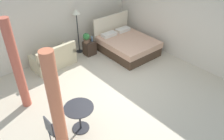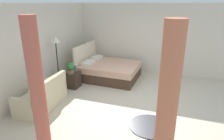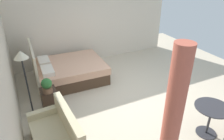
{
  "view_description": "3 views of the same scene",
  "coord_description": "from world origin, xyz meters",
  "views": [
    {
      "loc": [
        -3.93,
        -4.16,
        4.39
      ],
      "look_at": [
        -0.29,
        0.0,
        0.67
      ],
      "focal_mm": 35.87,
      "sensor_mm": 36.0,
      "label": 1
    },
    {
      "loc": [
        -4.95,
        -1.03,
        2.76
      ],
      "look_at": [
        -0.03,
        0.65,
        0.95
      ],
      "focal_mm": 31.46,
      "sensor_mm": 36.0,
      "label": 2
    },
    {
      "loc": [
        -4.17,
        2.65,
        3.35
      ],
      "look_at": [
        0.54,
        0.37,
        0.64
      ],
      "focal_mm": 33.43,
      "sensor_mm": 36.0,
      "label": 3
    }
  ],
  "objects": [
    {
      "name": "ground_plane",
      "position": [
        0.0,
        0.0,
        -0.01
      ],
      "size": [
        8.74,
        8.95,
        0.02
      ],
      "primitive_type": "cube",
      "color": "beige"
    },
    {
      "name": "wall_back",
      "position": [
        0.0,
        2.97,
        1.37
      ],
      "size": [
        8.74,
        0.12,
        2.74
      ],
      "primitive_type": "cube",
      "color": "beige",
      "rests_on": "ground"
    },
    {
      "name": "wall_right",
      "position": [
        2.87,
        0.0,
        1.37
      ],
      "size": [
        0.12,
        5.95,
        2.74
      ],
      "primitive_type": "cube",
      "color": "beige",
      "rests_on": "ground"
    },
    {
      "name": "bed",
      "position": [
        1.66,
        1.36,
        0.32
      ],
      "size": [
        1.78,
        2.14,
        1.26
      ],
      "color": "#473323",
      "rests_on": "ground"
    },
    {
      "name": "couch",
      "position": [
        -1.01,
        2.31,
        0.29
      ],
      "size": [
        1.52,
        0.84,
        0.86
      ],
      "color": "beige",
      "rests_on": "ground"
    },
    {
      "name": "nightstand",
      "position": [
        0.45,
        2.18,
        0.27
      ],
      "size": [
        0.42,
        0.37,
        0.54
      ],
      "color": "#38281E",
      "rests_on": "ground"
    },
    {
      "name": "potted_plant",
      "position": [
        0.35,
        2.2,
        0.73
      ],
      "size": [
        0.26,
        0.26,
        0.37
      ],
      "color": "brown",
      "rests_on": "nightstand"
    },
    {
      "name": "vase",
      "position": [
        0.57,
        2.15,
        0.64
      ],
      "size": [
        0.08,
        0.08,
        0.2
      ],
      "color": "slate",
      "rests_on": "nightstand"
    },
    {
      "name": "floor_lamp",
      "position": [
        0.26,
        2.62,
        1.43
      ],
      "size": [
        0.31,
        0.31,
        1.73
      ],
      "color": "black",
      "rests_on": "ground"
    },
    {
      "name": "balcony_table",
      "position": [
        -1.97,
        -0.72,
        0.5
      ],
      "size": [
        0.72,
        0.72,
        0.71
      ],
      "color": "#2D2D33",
      "rests_on": "ground"
    },
    {
      "name": "curtain_left",
      "position": [
        -2.62,
        -0.99,
        1.3
      ],
      "size": [
        0.26,
        0.26,
        2.59
      ],
      "color": "#D1704C",
      "rests_on": "ground"
    },
    {
      "name": "curtain_right",
      "position": [
        -2.62,
        1.03,
        1.3
      ],
      "size": [
        0.24,
        0.24,
        2.59
      ],
      "color": "#C15B47",
      "rests_on": "ground"
    }
  ]
}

